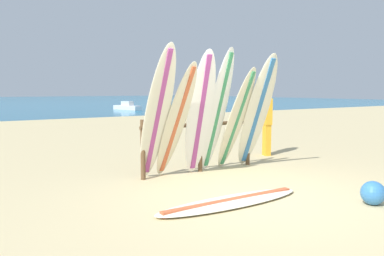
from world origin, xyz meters
The scene contains 12 objects.
ground_plane centered at (0.00, 0.00, 0.00)m, with size 120.00×120.00×0.00m, color #CCB784.
surfboard_rack centered at (0.30, 2.05, 0.71)m, with size 2.65×0.09×1.10m.
surfboard_leaning_far_left centered at (-0.86, 1.72, 1.21)m, with size 0.53×1.20×2.42m.
surfboard_leaning_left centered at (-0.44, 1.77, 1.07)m, with size 0.66×1.12×2.15m.
surfboard_leaning_center_left centered at (0.06, 1.73, 1.19)m, with size 0.61×0.84×2.38m.
surfboard_leaning_center centered at (0.52, 1.78, 1.23)m, with size 0.65×0.86×2.46m.
surfboard_leaning_center_right centered at (0.96, 1.73, 1.05)m, with size 0.62×1.02×2.10m.
surfboard_leaning_right centered at (1.42, 1.62, 1.18)m, with size 0.69×1.19×2.36m.
surfboard_lying_on_sand centered at (-0.59, -0.01, 0.04)m, with size 2.49×0.61×0.08m.
beachgoer_standing centered at (2.78, 2.70, 0.91)m, with size 0.25×0.31×1.66m.
small_boat_offshore centered at (8.95, 25.12, 0.26)m, with size 1.31×3.15×0.71m.
beach_ball centered at (1.08, -1.17, 0.17)m, with size 0.34×0.34×0.34m, color #3372B2.
Camera 1 is at (-4.03, -4.18, 1.64)m, focal length 35.67 mm.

